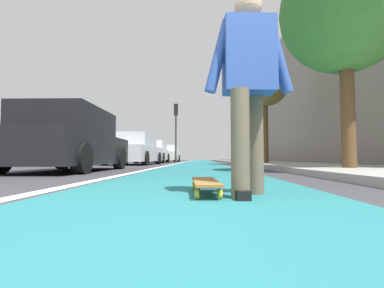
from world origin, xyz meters
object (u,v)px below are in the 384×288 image
Objects in this scene: parked_car_mid at (134,150)px; traffic_light at (176,122)px; skater_person at (248,79)px; parked_car_near at (70,142)px; skateboard at (205,183)px; parked_car_end at (167,154)px; street_tree_near at (345,10)px; parked_car_far at (153,152)px; street_tree_mid at (265,83)px.

traffic_light is (6.49, -1.40, 2.22)m from parked_car_mid.
skater_person reaches higher than parked_car_near.
skateboard is 22.43m from parked_car_end.
traffic_light is at bearing 19.15° from street_tree_near.
parked_car_mid is (6.62, 0.11, 0.01)m from parked_car_near.
street_tree_near is at bearing -162.29° from parked_car_end.
traffic_light is 14.66m from street_tree_near.
street_tree_near reaches higher than parked_car_end.
parked_car_near is at bearing -179.01° from parked_car_mid.
street_tree_near is at bearing -139.83° from parked_car_mid.
parked_car_near is 0.96× the size of parked_car_end.
skater_person reaches higher than parked_car_end.
skater_person reaches higher than parked_car_mid.
parked_car_near is at bearing 179.84° from parked_car_end.
parked_car_far is 0.96× the size of street_tree_near.
traffic_light is at bearing -12.13° from parked_car_mid.
parked_car_mid is 0.89× the size of street_tree_mid.
parked_car_mid reaches higher than parked_car_near.
parked_car_mid is 9.98m from street_tree_near.
street_tree_near reaches higher than skateboard.
parked_car_end is 0.90× the size of street_tree_near.
parked_car_mid is at bearing 87.94° from street_tree_mid.
traffic_light is 8.31m from street_tree_mid.
skater_person reaches higher than skateboard.
parked_car_near reaches higher than skateboard.
traffic_light is at bearing 7.27° from skater_person.
parked_car_mid is 5.67m from parked_car_far.
traffic_light is (17.29, 2.21, 1.98)m from skater_person.
parked_car_near is 6.62m from parked_car_mid.
parked_car_near is 12.29m from parked_car_far.
parked_car_mid is at bearing 40.17° from street_tree_near.
skater_person is at bearing -140.11° from parked_car_near.
parked_car_far is at bearing 25.80° from street_tree_near.
skateboard is 0.18× the size of street_tree_near.
skateboard is 5.50m from street_tree_near.
parked_car_near is 6.69m from street_tree_near.
parked_car_end is (18.18, -0.05, 0.02)m from parked_car_near.
skateboard is 16.66m from parked_car_far.
parked_car_far reaches higher than parked_car_end.
street_tree_mid reaches higher than traffic_light.
street_tree_mid reaches higher than skateboard.
street_tree_near is (-0.73, -6.09, 2.67)m from parked_car_near.
street_tree_mid reaches higher than parked_car_far.
street_tree_near is 0.94× the size of street_tree_mid.
street_tree_mid is at bearing -144.41° from traffic_light.
parked_car_far is (12.29, 0.20, 0.03)m from parked_car_near.
parked_car_near is (4.17, 3.49, -0.25)m from skater_person.
street_tree_mid is at bearing -0.00° from street_tree_near.
skater_person is 0.37× the size of parked_car_mid.
parked_car_mid is at bearing 167.87° from traffic_light.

